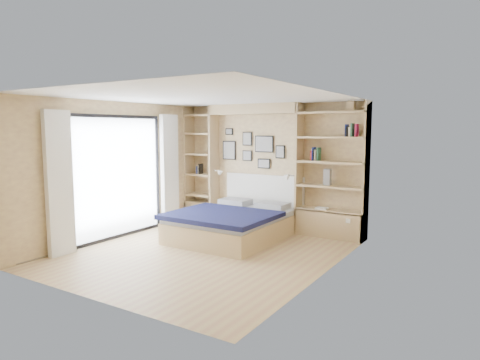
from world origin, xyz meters
The scene contains 8 objects.
ground centered at (0.00, 0.00, 0.00)m, with size 4.50×4.50×0.00m, color tan.
room_shell centered at (-0.39, 1.52, 1.08)m, with size 4.50×4.50×4.50m.
bed centered at (-0.14, 1.04, 0.28)m, with size 1.80×2.32×1.07m.
photo_gallery centered at (-0.45, 2.22, 1.60)m, with size 1.48×0.02×0.82m.
reading_lamps centered at (-0.30, 2.00, 1.10)m, with size 1.92×0.12×0.15m.
shelf_decor centered at (1.07, 2.07, 1.68)m, with size 3.53×0.23×2.03m.
deck centered at (-3.60, 0.00, 0.00)m, with size 3.20×4.00×0.05m, color #756856.
deck_chair centered at (-2.88, 0.61, 0.39)m, with size 0.62×0.89×0.82m.
Camera 1 is at (4.05, -5.44, 2.00)m, focal length 32.00 mm.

